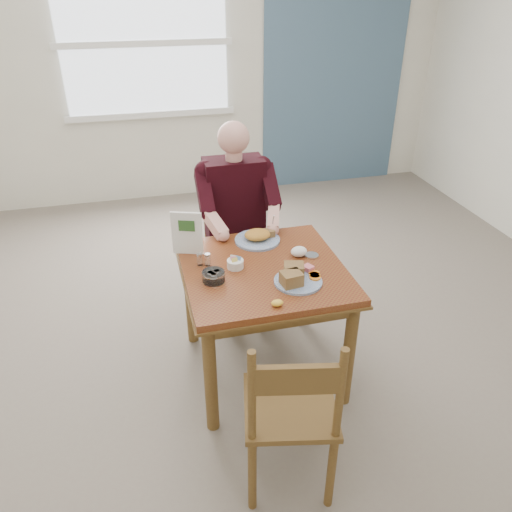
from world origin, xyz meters
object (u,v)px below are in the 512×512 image
object	(u,v)px
chair_near	(291,412)
diner	(237,208)
table	(263,284)
chair_far	(235,244)
far_plate	(258,237)
near_plate	(296,277)

from	to	relation	value
chair_near	diner	distance (m)	1.56
table	diner	bearing A→B (deg)	90.00
chair_far	far_plate	bearing A→B (deg)	-84.02
table	chair_far	size ratio (longest dim) A/B	0.97
near_plate	far_plate	xyz separation A→B (m)	(-0.08, 0.51, -0.00)
near_plate	far_plate	bearing A→B (deg)	98.74
chair_near	near_plate	distance (m)	0.73
table	near_plate	xyz separation A→B (m)	(0.13, -0.19, 0.14)
diner	near_plate	size ratio (longest dim) A/B	4.99
table	chair_near	xyz separation A→B (m)	(-0.09, -0.82, -0.16)
table	diner	world-z (taller)	diner
chair_near	far_plate	size ratio (longest dim) A/B	3.29
chair_near	near_plate	size ratio (longest dim) A/B	3.42
far_plate	near_plate	bearing A→B (deg)	-81.26
chair_near	far_plate	bearing A→B (deg)	82.93
chair_far	far_plate	distance (m)	0.57
chair_far	far_plate	xyz separation A→B (m)	(0.05, -0.48, 0.30)
chair_far	chair_near	bearing A→B (deg)	-93.19
diner	chair_far	bearing A→B (deg)	90.01
chair_near	near_plate	xyz separation A→B (m)	(0.22, 0.63, 0.30)
chair_far	near_plate	size ratio (longest dim) A/B	3.42
chair_near	diner	bearing A→B (deg)	86.62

